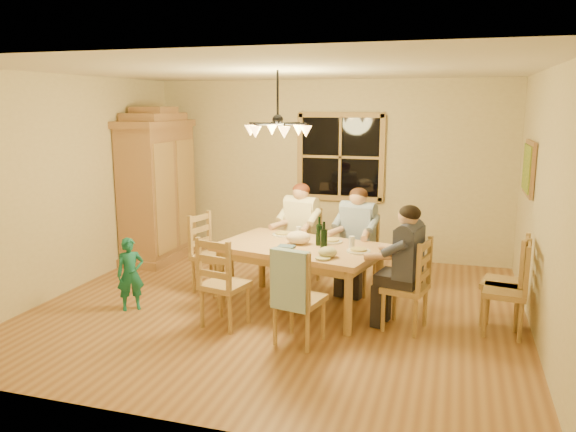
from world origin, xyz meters
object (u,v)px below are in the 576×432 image
(chandelier, at_px, (278,128))
(adult_woman, at_px, (300,221))
(chair_end_right, at_px, (405,301))
(adult_plaid_man, at_px, (357,227))
(wine_bottle_b, at_px, (324,237))
(chair_spare_front, at_px, (504,306))
(dining_table, at_px, (300,253))
(wine_bottle_a, at_px, (319,231))
(adult_slate_man, at_px, (407,252))
(child, at_px, (130,274))
(armoire, at_px, (158,190))
(chair_end_left, at_px, (213,268))
(chair_far_left, at_px, (300,260))
(chair_near_left, at_px, (225,298))
(chair_far_right, at_px, (356,269))
(chair_near_right, at_px, (299,314))
(chair_spare_back, at_px, (502,297))

(chandelier, relative_size, adult_woman, 0.88)
(chair_end_right, relative_size, adult_plaid_man, 1.13)
(wine_bottle_b, distance_m, chair_spare_front, 1.99)
(dining_table, relative_size, wine_bottle_a, 6.06)
(adult_plaid_man, height_order, adult_slate_man, same)
(chair_end_right, distance_m, child, 3.10)
(chandelier, distance_m, adult_slate_man, 1.92)
(armoire, bearing_deg, wine_bottle_b, -29.58)
(chair_end_left, relative_size, wine_bottle_b, 3.00)
(chair_far_left, height_order, adult_plaid_man, adult_plaid_man)
(adult_slate_man, bearing_deg, wine_bottle_b, 98.40)
(wine_bottle_a, height_order, chair_spare_front, wine_bottle_a)
(dining_table, xyz_separation_m, chair_near_left, (-0.62, -0.73, -0.36))
(chair_end_right, distance_m, chair_spare_front, 1.01)
(chair_end_left, height_order, chair_end_right, same)
(chandelier, bearing_deg, chair_far_right, 47.63)
(chair_end_left, xyz_separation_m, adult_slate_man, (2.44, -0.54, 0.54))
(chair_far_left, relative_size, wine_bottle_b, 3.00)
(chair_near_right, bearing_deg, child, -176.20)
(chair_near_left, relative_size, adult_woman, 1.13)
(armoire, distance_m, adult_plaid_man, 3.28)
(wine_bottle_b, relative_size, chair_spare_front, 0.33)
(chair_near_right, xyz_separation_m, chair_spare_back, (1.96, 1.10, 0.00))
(dining_table, relative_size, child, 2.36)
(chair_near_left, xyz_separation_m, adult_slate_man, (1.85, 0.46, 0.54))
(wine_bottle_a, bearing_deg, chair_near_right, -87.48)
(child, distance_m, chair_spare_front, 4.10)
(chair_far_right, distance_m, child, 2.74)
(chair_near_right, bearing_deg, chandelier, 132.71)
(wine_bottle_b, height_order, child, wine_bottle_b)
(adult_slate_man, bearing_deg, armoire, 78.16)
(chair_far_left, bearing_deg, chair_near_left, 90.00)
(dining_table, xyz_separation_m, chair_end_left, (-1.22, 0.27, -0.36))
(adult_woman, height_order, chair_spare_front, adult_woman)
(chair_far_right, distance_m, chair_near_right, 1.71)
(chair_near_left, xyz_separation_m, child, (-1.23, 0.13, 0.12))
(adult_slate_man, xyz_separation_m, wine_bottle_b, (-0.90, 0.06, 0.08))
(chair_end_right, bearing_deg, adult_slate_man, -81.03)
(adult_plaid_man, bearing_deg, chair_spare_front, 165.68)
(adult_slate_man, bearing_deg, dining_table, 90.00)
(armoire, relative_size, chair_near_right, 2.32)
(chair_near_right, bearing_deg, adult_woman, 117.90)
(dining_table, height_order, chair_near_right, chair_near_right)
(chandelier, bearing_deg, dining_table, 19.23)
(chair_far_left, xyz_separation_m, child, (-1.60, -1.53, 0.12))
(chair_far_left, distance_m, chair_far_right, 0.80)
(chair_far_right, relative_size, chair_near_right, 1.00)
(adult_slate_man, bearing_deg, adult_plaid_man, 46.64)
(chair_near_left, xyz_separation_m, adult_woman, (0.37, 1.66, 0.54))
(dining_table, height_order, adult_slate_man, adult_slate_man)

